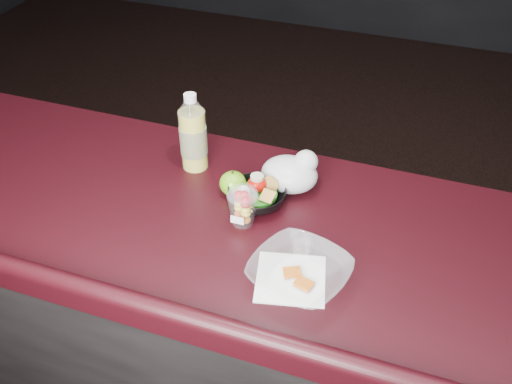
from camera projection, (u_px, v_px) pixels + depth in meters
counter at (241, 338)px, 1.81m from camera, size 4.06×0.71×1.02m
lemonade_bottle at (193, 137)px, 1.62m from camera, size 0.08×0.08×0.24m
fruit_cup at (243, 205)px, 1.45m from camera, size 0.08×0.08×0.11m
green_apple at (233, 183)px, 1.56m from camera, size 0.07×0.07×0.08m
plastic_bag at (292, 173)px, 1.57m from camera, size 0.16×0.13×0.12m
snack_bowl at (257, 195)px, 1.53m from camera, size 0.18×0.18×0.09m
takeout_bowl at (300, 273)px, 1.31m from camera, size 0.28×0.28×0.05m
paper_napkin at (291, 279)px, 1.33m from camera, size 0.19×0.19×0.00m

